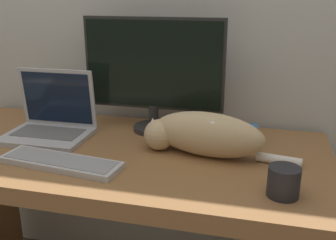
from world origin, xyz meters
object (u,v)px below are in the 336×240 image
(external_keyboard, at_px, (61,162))
(coffee_mug, at_px, (284,182))
(monitor, at_px, (153,71))
(cat, at_px, (202,134))
(laptop, at_px, (50,124))

(external_keyboard, height_order, coffee_mug, coffee_mug)
(monitor, relative_size, cat, 1.03)
(cat, bearing_deg, external_keyboard, -145.44)
(monitor, distance_m, external_keyboard, 0.51)
(laptop, xyz_separation_m, coffee_mug, (0.88, -0.27, -0.01))
(external_keyboard, xyz_separation_m, coffee_mug, (0.71, -0.03, 0.03))
(cat, distance_m, coffee_mug, 0.36)
(monitor, xyz_separation_m, cat, (0.23, -0.20, -0.17))
(laptop, bearing_deg, monitor, 22.86)
(monitor, height_order, laptop, monitor)
(laptop, bearing_deg, cat, -4.27)
(cat, relative_size, coffee_mug, 6.09)
(laptop, height_order, external_keyboard, laptop)
(external_keyboard, relative_size, cat, 0.78)
(laptop, relative_size, coffee_mug, 3.57)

